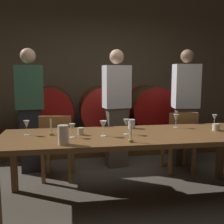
% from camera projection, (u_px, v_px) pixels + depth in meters
% --- Properties ---
extents(ground_plane, '(8.31, 8.31, 0.00)m').
position_uv_depth(ground_plane, '(125.00, 203.00, 2.95)').
color(ground_plane, '#4C443A').
extents(back_wall, '(6.39, 0.24, 2.86)m').
position_uv_depth(back_wall, '(98.00, 72.00, 5.34)').
color(back_wall, brown).
rests_on(back_wall, ground).
extents(barrel_shelf, '(5.75, 0.90, 0.36)m').
position_uv_depth(barrel_shelf, '(102.00, 141.00, 4.98)').
color(barrel_shelf, brown).
rests_on(barrel_shelf, ground).
extents(wine_barrel_left, '(0.82, 0.87, 0.82)m').
position_uv_depth(wine_barrel_left, '(50.00, 110.00, 4.76)').
color(wine_barrel_left, brown).
rests_on(wine_barrel_left, barrel_shelf).
extents(wine_barrel_center, '(0.82, 0.87, 0.82)m').
position_uv_depth(wine_barrel_center, '(103.00, 109.00, 4.90)').
color(wine_barrel_center, brown).
rests_on(wine_barrel_center, barrel_shelf).
extents(wine_barrel_right, '(0.82, 0.87, 0.82)m').
position_uv_depth(wine_barrel_right, '(150.00, 108.00, 5.04)').
color(wine_barrel_right, '#513319').
rests_on(wine_barrel_right, barrel_shelf).
extents(dining_table, '(2.80, 0.93, 0.75)m').
position_uv_depth(dining_table, '(131.00, 140.00, 2.95)').
color(dining_table, brown).
rests_on(dining_table, ground).
extents(chair_left, '(0.45, 0.45, 0.88)m').
position_uv_depth(chair_left, '(57.00, 144.00, 3.53)').
color(chair_left, olive).
rests_on(chair_left, ground).
extents(chair_right, '(0.41, 0.41, 0.88)m').
position_uv_depth(chair_right, '(180.00, 139.00, 3.81)').
color(chair_right, olive).
rests_on(chair_right, ground).
extents(guest_left, '(0.40, 0.28, 1.75)m').
position_uv_depth(guest_left, '(30.00, 109.00, 3.82)').
color(guest_left, black).
rests_on(guest_left, ground).
extents(guest_center, '(0.42, 0.30, 1.75)m').
position_uv_depth(guest_center, '(117.00, 108.00, 4.02)').
color(guest_center, brown).
rests_on(guest_center, ground).
extents(guest_right, '(0.40, 0.27, 1.76)m').
position_uv_depth(guest_right, '(185.00, 106.00, 4.15)').
color(guest_right, brown).
rests_on(guest_right, ground).
extents(candle_left, '(0.05, 0.05, 0.19)m').
position_uv_depth(candle_left, '(51.00, 130.00, 2.89)').
color(candle_left, olive).
rests_on(candle_left, dining_table).
extents(candle_right, '(0.05, 0.05, 0.19)m').
position_uv_depth(candle_right, '(130.00, 137.00, 2.60)').
color(candle_right, olive).
rests_on(candle_right, dining_table).
extents(pitcher, '(0.10, 0.10, 0.18)m').
position_uv_depth(pitcher, '(63.00, 135.00, 2.50)').
color(pitcher, beige).
rests_on(pitcher, dining_table).
extents(wine_glass_far_left, '(0.06, 0.06, 0.16)m').
position_uv_depth(wine_glass_far_left, '(26.00, 125.00, 2.89)').
color(wine_glass_far_left, silver).
rests_on(wine_glass_far_left, dining_table).
extents(wine_glass_left, '(0.07, 0.07, 0.14)m').
position_uv_depth(wine_glass_left, '(72.00, 128.00, 2.78)').
color(wine_glass_left, silver).
rests_on(wine_glass_left, dining_table).
extents(wine_glass_center_left, '(0.07, 0.07, 0.16)m').
position_uv_depth(wine_glass_center_left, '(103.00, 125.00, 2.84)').
color(wine_glass_center_left, white).
rests_on(wine_glass_center_left, dining_table).
extents(wine_glass_center_right, '(0.07, 0.07, 0.17)m').
position_uv_depth(wine_glass_center_right, '(126.00, 123.00, 2.92)').
color(wine_glass_center_right, silver).
rests_on(wine_glass_center_right, dining_table).
extents(wine_glass_right, '(0.06, 0.06, 0.16)m').
position_uv_depth(wine_glass_right, '(176.00, 118.00, 3.29)').
color(wine_glass_right, silver).
rests_on(wine_glass_right, dining_table).
extents(wine_glass_far_right, '(0.06, 0.06, 0.15)m').
position_uv_depth(wine_glass_far_right, '(215.00, 118.00, 3.38)').
color(wine_glass_far_right, white).
rests_on(wine_glass_far_right, dining_table).
extents(cup_left, '(0.07, 0.07, 0.08)m').
position_uv_depth(cup_left, '(81.00, 131.00, 2.91)').
color(cup_left, beige).
rests_on(cup_left, dining_table).
extents(cup_center, '(0.08, 0.08, 0.11)m').
position_uv_depth(cup_center, '(132.00, 124.00, 3.25)').
color(cup_center, silver).
rests_on(cup_center, dining_table).
extents(cup_right, '(0.08, 0.08, 0.08)m').
position_uv_depth(cup_right, '(216.00, 127.00, 3.12)').
color(cup_right, beige).
rests_on(cup_right, dining_table).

